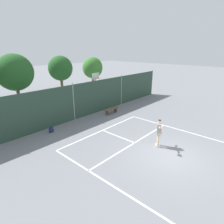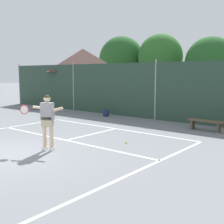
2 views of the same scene
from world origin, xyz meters
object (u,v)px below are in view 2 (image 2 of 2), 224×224
(tennis_ball, at_px, (126,142))
(backpack_navy, at_px, (106,113))
(tennis_player, at_px, (47,118))
(courtside_bench, at_px, (206,123))

(tennis_ball, xyz_separation_m, backpack_navy, (-4.90, 4.56, 0.16))
(tennis_player, relative_size, tennis_ball, 28.10)
(tennis_player, height_order, backpack_navy, tennis_player)
(tennis_ball, relative_size, backpack_navy, 0.14)
(tennis_player, distance_m, tennis_ball, 3.03)
(tennis_player, bearing_deg, backpack_navy, 116.40)
(tennis_player, relative_size, courtside_bench, 1.16)
(backpack_navy, distance_m, courtside_bench, 6.26)
(tennis_ball, bearing_deg, courtside_bench, 71.79)
(backpack_navy, bearing_deg, tennis_ball, -42.98)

